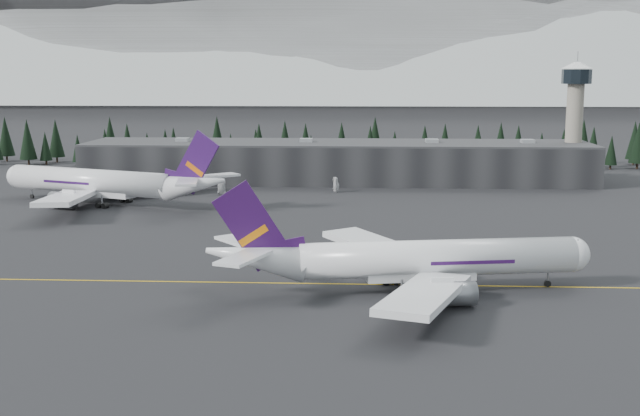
# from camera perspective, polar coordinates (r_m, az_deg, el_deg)

# --- Properties ---
(ground) EXTENTS (1400.00, 1400.00, 0.00)m
(ground) POSITION_cam_1_polar(r_m,az_deg,el_deg) (135.32, -0.45, -5.18)
(ground) COLOR black
(ground) RESTS_ON ground
(taxiline) EXTENTS (400.00, 0.40, 0.02)m
(taxiline) POSITION_cam_1_polar(r_m,az_deg,el_deg) (133.39, -0.50, -5.39)
(taxiline) COLOR gold
(taxiline) RESTS_ON ground
(terminal) EXTENTS (160.00, 30.00, 12.60)m
(terminal) POSITION_cam_1_polar(r_m,az_deg,el_deg) (257.27, 1.24, 3.32)
(terminal) COLOR black
(terminal) RESTS_ON ground
(control_tower) EXTENTS (10.00, 10.00, 37.70)m
(control_tower) POSITION_cam_1_polar(r_m,az_deg,el_deg) (267.36, 17.68, 6.79)
(control_tower) COLOR gray
(control_tower) RESTS_ON ground
(treeline) EXTENTS (360.00, 20.00, 15.00)m
(treeline) POSITION_cam_1_polar(r_m,az_deg,el_deg) (293.94, 1.47, 4.34)
(treeline) COLOR black
(treeline) RESTS_ON ground
(mountain_ridge) EXTENTS (4400.00, 900.00, 420.00)m
(mountain_ridge) POSITION_cam_1_polar(r_m,az_deg,el_deg) (1131.14, 2.65, 7.87)
(mountain_ridge) COLOR white
(mountain_ridge) RESTS_ON ground
(jet_main) EXTENTS (62.09, 56.87, 18.37)m
(jet_main) POSITION_cam_1_polar(r_m,az_deg,el_deg) (128.23, 6.02, -3.68)
(jet_main) COLOR silver
(jet_main) RESTS_ON ground
(jet_parked) EXTENTS (67.64, 60.40, 20.62)m
(jet_parked) POSITION_cam_1_polar(r_m,az_deg,el_deg) (217.94, -14.77, 1.73)
(jet_parked) COLOR silver
(jet_parked) RESTS_ON ground
(gse_vehicle_a) EXTENTS (2.52, 4.93, 1.33)m
(gse_vehicle_a) POSITION_cam_1_polar(r_m,az_deg,el_deg) (230.51, -7.00, 1.10)
(gse_vehicle_a) COLOR silver
(gse_vehicle_a) RESTS_ON ground
(gse_vehicle_b) EXTENTS (4.75, 3.87, 1.52)m
(gse_vehicle_b) POSITION_cam_1_polar(r_m,az_deg,el_deg) (234.04, 1.17, 1.32)
(gse_vehicle_b) COLOR silver
(gse_vehicle_b) RESTS_ON ground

